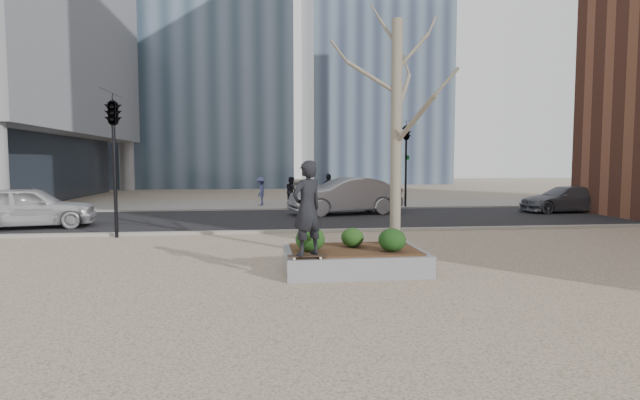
{
  "coord_description": "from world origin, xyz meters",
  "views": [
    {
      "loc": [
        -1.01,
        -10.56,
        2.36
      ],
      "look_at": [
        0.5,
        2.0,
        1.4
      ],
      "focal_mm": 28.0,
      "sensor_mm": 36.0,
      "label": 1
    }
  ],
  "objects": [
    {
      "name": "planter",
      "position": [
        1.0,
        0.0,
        0.23
      ],
      "size": [
        3.0,
        2.0,
        0.45
      ],
      "primitive_type": "cube",
      "color": "gray",
      "rests_on": "ground"
    },
    {
      "name": "car_silver",
      "position": [
        2.79,
        11.59,
        0.84
      ],
      "size": [
        5.25,
        2.79,
        1.65
      ],
      "primitive_type": "imported",
      "rotation": [
        0.0,
        0.0,
        4.93
      ],
      "color": "gray",
      "rests_on": "street"
    },
    {
      "name": "pedestrian_c",
      "position": [
        2.52,
        15.0,
        0.9
      ],
      "size": [
        1.11,
        0.79,
        1.76
      ],
      "primitive_type": "imported",
      "rotation": [
        0.0,
        0.0,
        3.53
      ],
      "color": "black",
      "rests_on": "far_sidewalk"
    },
    {
      "name": "shrub_middle",
      "position": [
        1.0,
        0.18,
        0.7
      ],
      "size": [
        0.5,
        0.5,
        0.43
      ],
      "primitive_type": "ellipsoid",
      "color": "#143C13",
      "rests_on": "planter_mulch"
    },
    {
      "name": "ground",
      "position": [
        0.0,
        0.0,
        0.0
      ],
      "size": [
        120.0,
        120.0,
        0.0
      ],
      "primitive_type": "plane",
      "color": "#C0A58D",
      "rests_on": "ground"
    },
    {
      "name": "traffic_light_far",
      "position": [
        6.5,
        14.6,
        2.25
      ],
      "size": [
        0.6,
        2.48,
        4.5
      ],
      "primitive_type": null,
      "color": "black",
      "rests_on": "ground"
    },
    {
      "name": "sycamore_tree",
      "position": [
        2.0,
        0.3,
        3.79
      ],
      "size": [
        2.8,
        2.8,
        6.6
      ],
      "primitive_type": null,
      "color": "gray",
      "rests_on": "planter_mulch"
    },
    {
      "name": "far_sidewalk",
      "position": [
        0.0,
        17.0,
        0.01
      ],
      "size": [
        60.0,
        6.0,
        0.02
      ],
      "primitive_type": "cube",
      "color": "gray",
      "rests_on": "ground"
    },
    {
      "name": "planter_mulch",
      "position": [
        1.0,
        0.0,
        0.47
      ],
      "size": [
        2.7,
        1.7,
        0.04
      ],
      "primitive_type": "cube",
      "color": "#382314",
      "rests_on": "planter"
    },
    {
      "name": "traffic_light_near",
      "position": [
        -5.5,
        5.6,
        2.25
      ],
      "size": [
        0.6,
        2.48,
        4.5
      ],
      "primitive_type": null,
      "color": "black",
      "rests_on": "ground"
    },
    {
      "name": "pedestrian_a",
      "position": [
        0.67,
        16.28,
        0.8
      ],
      "size": [
        0.73,
        0.86,
        1.56
      ],
      "primitive_type": "imported",
      "rotation": [
        0.0,
        0.0,
        1.77
      ],
      "color": "black",
      "rests_on": "far_sidewalk"
    },
    {
      "name": "shrub_right",
      "position": [
        1.72,
        -0.48,
        0.74
      ],
      "size": [
        0.58,
        0.58,
        0.49
      ],
      "primitive_type": "ellipsoid",
      "color": "#113310",
      "rests_on": "planter_mulch"
    },
    {
      "name": "police_car",
      "position": [
        -9.18,
        8.2,
        0.77
      ],
      "size": [
        4.66,
        2.67,
        1.49
      ],
      "primitive_type": "imported",
      "rotation": [
        0.0,
        0.0,
        1.79
      ],
      "color": "silver",
      "rests_on": "street"
    },
    {
      "name": "shrub_left",
      "position": [
        0.02,
        -0.27,
        0.75
      ],
      "size": [
        0.62,
        0.62,
        0.52
      ],
      "primitive_type": "ellipsoid",
      "color": "#193811",
      "rests_on": "planter_mulch"
    },
    {
      "name": "pedestrian_b",
      "position": [
        -0.99,
        16.62,
        0.79
      ],
      "size": [
        0.73,
        1.07,
        1.53
      ],
      "primitive_type": "imported",
      "rotation": [
        0.0,
        0.0,
        4.54
      ],
      "color": "#424A78",
      "rests_on": "far_sidewalk"
    },
    {
      "name": "skateboarder",
      "position": [
        -0.1,
        -0.86,
        1.46
      ],
      "size": [
        0.82,
        0.75,
        1.87
      ],
      "primitive_type": "imported",
      "rotation": [
        0.0,
        0.0,
        3.72
      ],
      "color": "black",
      "rests_on": "skateboard"
    },
    {
      "name": "street",
      "position": [
        0.0,
        10.0,
        0.01
      ],
      "size": [
        60.0,
        8.0,
        0.02
      ],
      "primitive_type": "cube",
      "color": "black",
      "rests_on": "ground"
    },
    {
      "name": "car_third",
      "position": [
        13.18,
        11.27,
        0.62
      ],
      "size": [
        4.21,
        1.79,
        1.21
      ],
      "primitive_type": "imported",
      "rotation": [
        0.0,
        0.0,
        4.74
      ],
      "color": "#595C66",
      "rests_on": "street"
    },
    {
      "name": "skateboard",
      "position": [
        -0.1,
        -0.86,
        0.49
      ],
      "size": [
        0.78,
        0.21,
        0.08
      ],
      "primitive_type": null,
      "rotation": [
        0.0,
        0.0,
        0.02
      ],
      "color": "black",
      "rests_on": "planter"
    }
  ]
}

